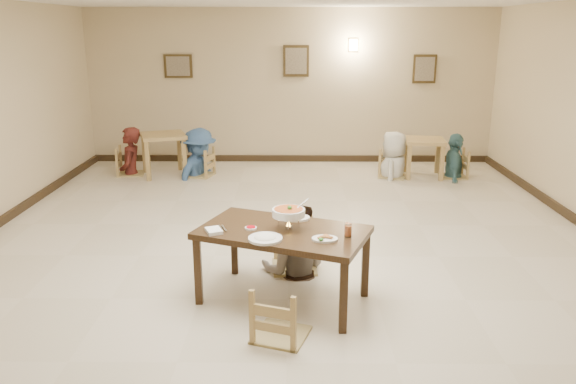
{
  "coord_description": "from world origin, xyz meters",
  "views": [
    {
      "loc": [
        0.05,
        -6.2,
        2.61
      ],
      "look_at": [
        -0.0,
        -0.47,
        0.93
      ],
      "focal_mm": 35.0,
      "sensor_mm": 36.0,
      "label": 1
    }
  ],
  "objects_px": {
    "curry_warmer": "(289,213)",
    "bg_diner_b": "(198,128)",
    "bg_chair_lr": "(199,150)",
    "bg_diner_a": "(128,127)",
    "main_diner": "(295,204)",
    "chair_near": "(281,287)",
    "bg_chair_rl": "(394,150)",
    "chair_far": "(294,225)",
    "bg_chair_ll": "(129,149)",
    "bg_diner_c": "(395,132)",
    "main_table": "(283,237)",
    "drink_glass": "(348,230)",
    "bg_chair_rr": "(455,151)",
    "bg_table_left": "(163,141)",
    "bg_table_right": "(424,146)",
    "bg_diner_d": "(457,134)"
  },
  "relations": [
    {
      "from": "curry_warmer",
      "to": "bg_diner_b",
      "type": "distance_m",
      "value": 5.16
    },
    {
      "from": "bg_chair_lr",
      "to": "bg_diner_b",
      "type": "relative_size",
      "value": 0.56
    },
    {
      "from": "bg_diner_a",
      "to": "main_diner",
      "type": "bearing_deg",
      "value": 29.8
    },
    {
      "from": "chair_near",
      "to": "bg_chair_rl",
      "type": "relative_size",
      "value": 0.95
    },
    {
      "from": "chair_far",
      "to": "bg_chair_ll",
      "type": "bearing_deg",
      "value": 121.5
    },
    {
      "from": "bg_chair_rl",
      "to": "bg_diner_c",
      "type": "relative_size",
      "value": 0.6
    },
    {
      "from": "bg_diner_a",
      "to": "bg_diner_b",
      "type": "relative_size",
      "value": 1.0
    },
    {
      "from": "main_table",
      "to": "chair_far",
      "type": "height_order",
      "value": "chair_far"
    },
    {
      "from": "curry_warmer",
      "to": "bg_chair_lr",
      "type": "relative_size",
      "value": 0.36
    },
    {
      "from": "chair_far",
      "to": "bg_diner_b",
      "type": "relative_size",
      "value": 0.59
    },
    {
      "from": "curry_warmer",
      "to": "drink_glass",
      "type": "xyz_separation_m",
      "value": [
        0.55,
        -0.19,
        -0.1
      ]
    },
    {
      "from": "chair_far",
      "to": "chair_near",
      "type": "distance_m",
      "value": 1.47
    },
    {
      "from": "bg_chair_ll",
      "to": "bg_chair_rr",
      "type": "relative_size",
      "value": 1.02
    },
    {
      "from": "bg_chair_rr",
      "to": "bg_diner_c",
      "type": "bearing_deg",
      "value": -88.79
    },
    {
      "from": "chair_far",
      "to": "bg_table_left",
      "type": "bearing_deg",
      "value": 115.55
    },
    {
      "from": "bg_table_right",
      "to": "bg_diner_d",
      "type": "distance_m",
      "value": 0.6
    },
    {
      "from": "bg_chair_rl",
      "to": "bg_diner_c",
      "type": "bearing_deg",
      "value": -134.19
    },
    {
      "from": "bg_diner_a",
      "to": "bg_table_right",
      "type": "bearing_deg",
      "value": 83.69
    },
    {
      "from": "chair_far",
      "to": "bg_chair_ll",
      "type": "relative_size",
      "value": 1.06
    },
    {
      "from": "main_table",
      "to": "bg_diner_d",
      "type": "relative_size",
      "value": 1.12
    },
    {
      "from": "main_table",
      "to": "drink_glass",
      "type": "xyz_separation_m",
      "value": [
        0.61,
        -0.18,
        0.14
      ]
    },
    {
      "from": "curry_warmer",
      "to": "chair_far",
      "type": "bearing_deg",
      "value": 85.51
    },
    {
      "from": "main_table",
      "to": "curry_warmer",
      "type": "relative_size",
      "value": 5.06
    },
    {
      "from": "bg_chair_rl",
      "to": "bg_diner_a",
      "type": "height_order",
      "value": "bg_diner_a"
    },
    {
      "from": "main_table",
      "to": "bg_diner_c",
      "type": "xyz_separation_m",
      "value": [
        1.92,
        4.86,
        0.17
      ]
    },
    {
      "from": "main_table",
      "to": "chair_near",
      "type": "bearing_deg",
      "value": -69.21
    },
    {
      "from": "bg_table_left",
      "to": "bg_chair_ll",
      "type": "height_order",
      "value": "bg_chair_ll"
    },
    {
      "from": "chair_near",
      "to": "bg_diner_a",
      "type": "xyz_separation_m",
      "value": [
        -2.9,
        5.68,
        0.41
      ]
    },
    {
      "from": "bg_chair_rl",
      "to": "bg_table_left",
      "type": "bearing_deg",
      "value": 108.24
    },
    {
      "from": "bg_chair_ll",
      "to": "bg_chair_rr",
      "type": "distance_m",
      "value": 5.93
    },
    {
      "from": "bg_diner_d",
      "to": "main_table",
      "type": "bearing_deg",
      "value": 158.69
    },
    {
      "from": "curry_warmer",
      "to": "bg_chair_rr",
      "type": "bearing_deg",
      "value": 58.51
    },
    {
      "from": "curry_warmer",
      "to": "bg_diner_a",
      "type": "bearing_deg",
      "value": 120.81
    },
    {
      "from": "drink_glass",
      "to": "bg_chair_lr",
      "type": "bearing_deg",
      "value": 113.76
    },
    {
      "from": "chair_near",
      "to": "bg_diner_a",
      "type": "relative_size",
      "value": 0.54
    },
    {
      "from": "main_table",
      "to": "bg_diner_c",
      "type": "relative_size",
      "value": 1.08
    },
    {
      "from": "bg_chair_ll",
      "to": "bg_chair_rl",
      "type": "xyz_separation_m",
      "value": [
        4.83,
        -0.12,
        0.01
      ]
    },
    {
      "from": "bg_chair_ll",
      "to": "bg_diner_c",
      "type": "xyz_separation_m",
      "value": [
        4.83,
        -0.12,
        0.35
      ]
    },
    {
      "from": "drink_glass",
      "to": "bg_table_left",
      "type": "xyz_separation_m",
      "value": [
        -2.88,
        5.12,
        -0.17
      ]
    },
    {
      "from": "bg_chair_ll",
      "to": "bg_chair_rl",
      "type": "bearing_deg",
      "value": -97.95
    },
    {
      "from": "bg_chair_rl",
      "to": "bg_diner_a",
      "type": "distance_m",
      "value": 4.85
    },
    {
      "from": "chair_near",
      "to": "curry_warmer",
      "type": "height_order",
      "value": "curry_warmer"
    },
    {
      "from": "bg_diner_b",
      "to": "bg_table_left",
      "type": "bearing_deg",
      "value": 110.23
    },
    {
      "from": "main_table",
      "to": "drink_glass",
      "type": "distance_m",
      "value": 0.65
    },
    {
      "from": "bg_table_left",
      "to": "bg_chair_ll",
      "type": "relative_size",
      "value": 1.01
    },
    {
      "from": "bg_chair_ll",
      "to": "bg_chair_rr",
      "type": "bearing_deg",
      "value": -97.87
    },
    {
      "from": "chair_far",
      "to": "chair_near",
      "type": "height_order",
      "value": "chair_far"
    },
    {
      "from": "bg_chair_ll",
      "to": "main_diner",
      "type": "bearing_deg",
      "value": -151.42
    },
    {
      "from": "bg_diner_c",
      "to": "bg_chair_lr",
      "type": "bearing_deg",
      "value": -72.88
    },
    {
      "from": "main_table",
      "to": "chair_far",
      "type": "xyz_separation_m",
      "value": [
        0.11,
        0.76,
        -0.15
      ]
    }
  ]
}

